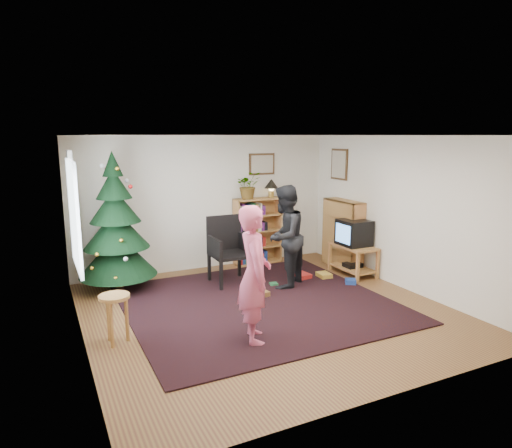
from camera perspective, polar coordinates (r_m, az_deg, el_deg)
name	(u,v)px	position (r m, az deg, el deg)	size (l,w,h in m)	color
floor	(267,310)	(6.75, 1.39, -10.74)	(5.00, 5.00, 0.00)	brown
ceiling	(268,135)	(6.27, 1.50, 11.01)	(5.00, 5.00, 0.00)	white
wall_back	(207,203)	(8.66, -6.18, 2.63)	(5.00, 0.02, 2.50)	silver
wall_front	(392,274)	(4.39, 16.68, -5.99)	(5.00, 0.02, 2.50)	silver
wall_left	(77,244)	(5.72, -21.45, -2.38)	(0.02, 5.00, 2.50)	silver
wall_right	(403,213)	(7.84, 17.90, 1.30)	(0.02, 5.00, 2.50)	silver
rug	(258,303)	(6.99, 0.25, -9.85)	(3.80, 3.60, 0.02)	black
window_pane	(74,215)	(6.26, -21.79, 1.03)	(0.04, 1.20, 1.40)	silver
curtain	(73,207)	(6.95, -21.91, 1.94)	(0.06, 0.35, 1.60)	white
picture_back	(262,164)	(9.01, 0.73, 7.50)	(0.55, 0.03, 0.42)	#4C3319
picture_right	(339,164)	(9.08, 10.38, 7.35)	(0.03, 0.50, 0.60)	#4C3319
christmas_tree	(116,233)	(7.72, -17.06, -1.10)	(1.25, 1.25, 2.27)	#3F2816
bookshelf_back	(258,230)	(8.99, 0.21, -0.78)	(0.95, 0.30, 1.30)	#BD7C43
bookshelf_right	(343,233)	(8.88, 10.82, -1.13)	(0.30, 0.95, 1.30)	#BD7C43
tv_stand	(353,257)	(8.51, 12.03, -4.06)	(0.49, 0.89, 0.55)	#BD7C43
crt_tv	(354,233)	(8.40, 12.14, -1.05)	(0.49, 0.53, 0.46)	black
armchair	(228,247)	(7.84, -3.58, -2.84)	(0.63, 0.63, 1.15)	black
stool	(115,306)	(5.84, -17.25, -9.76)	(0.37, 0.37, 0.62)	#BD7C43
person_standing	(254,274)	(5.54, -0.22, -6.32)	(0.62, 0.41, 1.70)	#C44E6D
person_by_chair	(285,237)	(7.54, 3.59, -1.61)	(0.83, 0.65, 1.71)	black
potted_plant	(248,185)	(8.77, -0.97, 4.85)	(0.47, 0.41, 0.52)	gray
table_lamp	(271,185)	(8.99, 1.93, 4.90)	(0.27, 0.27, 0.36)	#A57F33
floor_clutter	(303,282)	(7.88, 5.85, -7.24)	(1.87, 0.86, 0.08)	#A51E19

